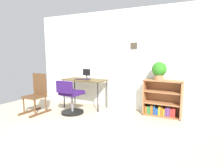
{
  "coord_description": "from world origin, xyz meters",
  "views": [
    {
      "loc": [
        1.97,
        -2.32,
        1.41
      ],
      "look_at": [
        0.11,
        1.3,
        0.75
      ],
      "focal_mm": 31.02,
      "sensor_mm": 36.0,
      "label": 1
    }
  ],
  "objects_px": {
    "monitor": "(87,74)",
    "office_chair": "(71,99)",
    "bookshelf_low": "(162,100)",
    "potted_plant_on_shelf": "(159,70)",
    "keyboard": "(82,79)",
    "desk": "(85,82)",
    "rocking_chair": "(37,93)"
  },
  "relations": [
    {
      "from": "desk",
      "to": "office_chair",
      "type": "distance_m",
      "value": 0.7
    },
    {
      "from": "desk",
      "to": "monitor",
      "type": "relative_size",
      "value": 4.32
    },
    {
      "from": "keyboard",
      "to": "potted_plant_on_shelf",
      "type": "relative_size",
      "value": 1.04
    },
    {
      "from": "rocking_chair",
      "to": "bookshelf_low",
      "type": "height_order",
      "value": "rocking_chair"
    },
    {
      "from": "desk",
      "to": "bookshelf_low",
      "type": "relative_size",
      "value": 1.34
    },
    {
      "from": "bookshelf_low",
      "to": "potted_plant_on_shelf",
      "type": "xyz_separation_m",
      "value": [
        -0.09,
        -0.05,
        0.68
      ]
    },
    {
      "from": "monitor",
      "to": "keyboard",
      "type": "distance_m",
      "value": 0.23
    },
    {
      "from": "monitor",
      "to": "rocking_chair",
      "type": "relative_size",
      "value": 0.28
    },
    {
      "from": "keyboard",
      "to": "rocking_chair",
      "type": "bearing_deg",
      "value": -133.53
    },
    {
      "from": "monitor",
      "to": "potted_plant_on_shelf",
      "type": "relative_size",
      "value": 0.65
    },
    {
      "from": "rocking_chair",
      "to": "potted_plant_on_shelf",
      "type": "xyz_separation_m",
      "value": [
        2.61,
        1.06,
        0.57
      ]
    },
    {
      "from": "potted_plant_on_shelf",
      "to": "desk",
      "type": "bearing_deg",
      "value": -174.83
    },
    {
      "from": "desk",
      "to": "monitor",
      "type": "xyz_separation_m",
      "value": [
        -0.01,
        0.1,
        0.17
      ]
    },
    {
      "from": "monitor",
      "to": "office_chair",
      "type": "relative_size",
      "value": 0.32
    },
    {
      "from": "keyboard",
      "to": "office_chair",
      "type": "relative_size",
      "value": 0.52
    },
    {
      "from": "monitor",
      "to": "office_chair",
      "type": "distance_m",
      "value": 0.88
    },
    {
      "from": "rocking_chair",
      "to": "potted_plant_on_shelf",
      "type": "distance_m",
      "value": 2.88
    },
    {
      "from": "monitor",
      "to": "rocking_chair",
      "type": "bearing_deg",
      "value": -127.13
    },
    {
      "from": "rocking_chair",
      "to": "desk",
      "type": "bearing_deg",
      "value": 49.59
    },
    {
      "from": "keyboard",
      "to": "office_chair",
      "type": "xyz_separation_m",
      "value": [
        0.04,
        -0.52,
        -0.39
      ]
    },
    {
      "from": "office_chair",
      "to": "monitor",
      "type": "bearing_deg",
      "value": 92.89
    },
    {
      "from": "office_chair",
      "to": "rocking_chair",
      "type": "xyz_separation_m",
      "value": [
        -0.78,
        -0.27,
        0.11
      ]
    },
    {
      "from": "desk",
      "to": "monitor",
      "type": "bearing_deg",
      "value": 95.94
    },
    {
      "from": "bookshelf_low",
      "to": "potted_plant_on_shelf",
      "type": "relative_size",
      "value": 2.1
    },
    {
      "from": "office_chair",
      "to": "potted_plant_on_shelf",
      "type": "xyz_separation_m",
      "value": [
        1.83,
        0.79,
        0.68
      ]
    },
    {
      "from": "monitor",
      "to": "office_chair",
      "type": "xyz_separation_m",
      "value": [
        0.04,
        -0.72,
        -0.5
      ]
    },
    {
      "from": "rocking_chair",
      "to": "bookshelf_low",
      "type": "distance_m",
      "value": 2.92
    },
    {
      "from": "keyboard",
      "to": "bookshelf_low",
      "type": "height_order",
      "value": "bookshelf_low"
    },
    {
      "from": "rocking_chair",
      "to": "bookshelf_low",
      "type": "bearing_deg",
      "value": 22.38
    },
    {
      "from": "keyboard",
      "to": "potted_plant_on_shelf",
      "type": "xyz_separation_m",
      "value": [
        1.87,
        0.27,
        0.29
      ]
    },
    {
      "from": "office_chair",
      "to": "bookshelf_low",
      "type": "relative_size",
      "value": 0.95
    },
    {
      "from": "potted_plant_on_shelf",
      "to": "rocking_chair",
      "type": "bearing_deg",
      "value": -157.97
    }
  ]
}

